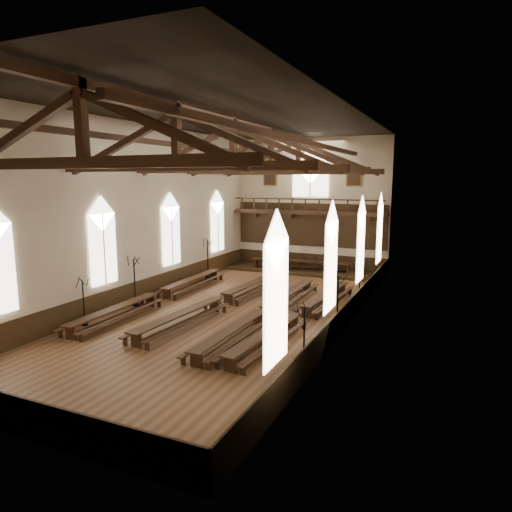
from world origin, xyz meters
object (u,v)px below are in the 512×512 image
Objects in this scene: refectory_row_a at (158,294)px; candelabrum_left_mid at (135,291)px; candelabrum_right_mid at (337,311)px; dais at (301,271)px; high_table at (301,262)px; refectory_row_c at (266,310)px; candelabrum_right_near at (304,347)px; refectory_row_d at (300,313)px; candelabrum_left_far at (208,266)px; refectory_row_b at (222,299)px; candelabrum_right_far at (359,289)px; candelabrum_left_near at (84,311)px.

refectory_row_a is 1.35m from candelabrum_left_mid.
refectory_row_a is 10.32m from candelabrum_right_mid.
dais is 4.09× the size of candelabrum_left_mid.
high_table is at bearing 0.00° from dais.
candelabrum_right_near reaches higher than refectory_row_c.
candelabrum_right_near is (3.55, -4.76, 0.26)m from refectory_row_c.
candelabrum_left_far is at bearing 142.30° from refectory_row_d.
candelabrum_right_near is (11.10, -12.11, -0.11)m from candelabrum_left_far.
refectory_row_d is 9.36m from candelabrum_left_mid.
refectory_row_b is at bearing -94.15° from high_table.
dais is 4.37× the size of candelabrum_right_mid.
candelabrum_right_mid reaches higher than refectory_row_a.
refectory_row_a is at bearing -111.81° from high_table.
refectory_row_b is at bearing -145.19° from candelabrum_right_far.
candelabrum_left_mid is 7.99m from candelabrum_left_far.
refectory_row_b reaches higher than refectory_row_d.
refectory_row_c is (6.77, -0.40, -0.01)m from refectory_row_a.
candelabrum_right_near is at bearing -90.00° from candelabrum_right_far.
refectory_row_c is at bearing -16.71° from refectory_row_b.
refectory_row_b is 11.04m from high_table.
dais is at bearing 85.85° from refectory_row_b.
candelabrum_right_far reaches higher than refectory_row_b.
candelabrum_left_far reaches higher than refectory_row_d.
candelabrum_right_near is at bearing -40.94° from refectory_row_b.
refectory_row_d is 1.80× the size of high_table.
candelabrum_left_far is 1.15× the size of candelabrum_right_near.
high_table is at bearing 68.19° from refectory_row_a.
candelabrum_right_near is at bearing -90.00° from candelabrum_right_mid.
candelabrum_left_mid is 1.18× the size of candelabrum_right_far.
candelabrum_left_far reaches higher than dais.
refectory_row_d is 4.88× the size of candelabrum_left_far.
refectory_row_d is 1.81m from candelabrum_right_mid.
refectory_row_d is at bearing -8.93° from refectory_row_b.
refectory_row_c is at bearing -175.24° from refectory_row_d.
refectory_row_c is 5.23× the size of candelabrum_right_mid.
refectory_row_c is at bearing -79.67° from dais.
candelabrum_right_far is (11.10, -1.93, -0.13)m from candelabrum_left_far.
candelabrum_left_near is at bearing -108.28° from dais.
candelabrum_left_far reaches higher than refectory_row_c.
candelabrum_right_near is at bearing -70.04° from refectory_row_d.
candelabrum_left_mid is at bearing -161.58° from refectory_row_b.
refectory_row_a is at bearing 178.30° from refectory_row_d.
refectory_row_b is 1.03× the size of refectory_row_c.
candelabrum_right_far is (0.00, 5.14, -0.07)m from candelabrum_right_mid.
candelabrum_left_far is (-5.39, -4.55, 0.76)m from dais.
high_table reaches higher than refectory_row_d.
candelabrum_left_far is at bearing -139.83° from dais.
refectory_row_a is at bearing 153.42° from candelabrum_right_near.
refectory_row_a is 5.83× the size of candelabrum_right_far.
refectory_row_c is 0.99× the size of refectory_row_d.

